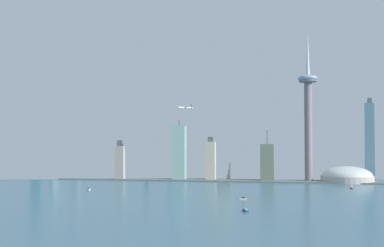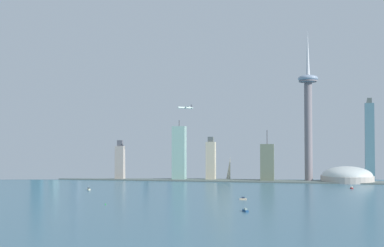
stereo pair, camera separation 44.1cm
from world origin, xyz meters
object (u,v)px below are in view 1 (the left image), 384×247
skyscraper_0 (145,167)px  skyscraper_6 (37,147)px  boat_0 (243,199)px  skyscraper_4 (224,137)px  skyscraper_10 (120,162)px  observation_tower (308,107)px  skyscraper_2 (369,140)px  skyscraper_9 (54,159)px  boat_1 (246,210)px  skyscraper_8 (267,163)px  channel_buoy_0 (106,204)px  skyscraper_7 (175,136)px  boat_3 (89,189)px  skyscraper_1 (211,160)px  skyscraper_3 (179,153)px  boat_2 (352,188)px  stadium_dome (347,177)px  airplane (185,108)px  skyscraper_5 (76,138)px

skyscraper_0 → skyscraper_6: skyscraper_6 is taller
skyscraper_0 → boat_0: 398.99m
skyscraper_4 → skyscraper_10: size_ratio=2.16×
observation_tower → skyscraper_2: (122.54, 79.28, -63.23)m
skyscraper_9 → boat_1: bearing=-46.2°
skyscraper_8 → boat_1: bearing=-90.9°
skyscraper_9 → channel_buoy_0: (303.51, -469.92, -37.17)m
skyscraper_2 → skyscraper_7: skyscraper_7 is taller
observation_tower → skyscraper_4: bearing=167.7°
boat_0 → boat_3: 266.07m
skyscraper_7 → boat_1: skyscraper_7 is taller
skyscraper_1 → skyscraper_6: bearing=177.6°
skyscraper_9 → skyscraper_10: skyscraper_10 is taller
skyscraper_1 → skyscraper_10: bearing=-173.7°
skyscraper_9 → skyscraper_4: bearing=-5.1°
skyscraper_2 → skyscraper_6: skyscraper_2 is taller
skyscraper_10 → skyscraper_1: bearing=6.3°
skyscraper_2 → skyscraper_4: 292.45m
boat_1 → channel_buoy_0: 175.49m
skyscraper_4 → skyscraper_8: skyscraper_4 is taller
skyscraper_3 → boat_1: size_ratio=10.41×
observation_tower → skyscraper_6: (-571.02, 12.56, -77.27)m
skyscraper_0 → boat_3: 240.90m
skyscraper_2 → boat_0: (-219.27, -397.77, -77.52)m
skyscraper_9 → boat_2: skyscraper_9 is taller
boat_2 → boat_3: 424.33m
skyscraper_2 → skyscraper_6: 696.90m
skyscraper_7 → skyscraper_4: bearing=-15.1°
observation_tower → skyscraper_10: size_ratio=3.67×
skyscraper_6 → stadium_dome: bearing=-0.8°
channel_buoy_0 → airplane: 368.94m
observation_tower → skyscraper_8: (-78.02, -9.75, -106.30)m
skyscraper_4 → skyscraper_8: 111.52m
stadium_dome → skyscraper_0: bearing=179.6°
boat_3 → boat_1: bearing=-163.9°
boat_3 → channel_buoy_0: bearing=171.1°
skyscraper_3 → airplane: airplane is taller
skyscraper_5 → skyscraper_1: bearing=-15.9°
skyscraper_4 → boat_0: (69.92, -354.72, -84.11)m
stadium_dome → boat_2: bearing=-93.3°
skyscraper_0 → skyscraper_4: size_ratio=0.46×
skyscraper_0 → observation_tower: bearing=-1.0°
skyscraper_6 → boat_2: size_ratio=20.45×
skyscraper_7 → boat_3: skyscraper_7 is taller
skyscraper_2 → skyscraper_5: size_ratio=0.96×
boat_2 → airplane: bearing=58.4°
skyscraper_6 → skyscraper_5: bearing=55.6°
observation_tower → skyscraper_5: (-517.70, 90.56, -58.58)m
skyscraper_4 → skyscraper_7: skyscraper_7 is taller
skyscraper_8 → boat_0: 311.22m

